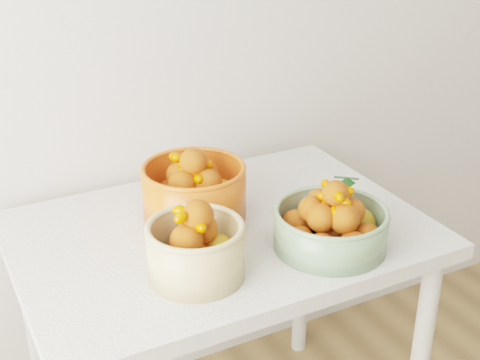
% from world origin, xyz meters
% --- Properties ---
extents(table, '(1.00, 0.70, 0.75)m').
position_xyz_m(table, '(-0.44, 1.60, 0.65)').
color(table, silver).
rests_on(table, ground).
extents(bowl_cream, '(0.28, 0.28, 0.18)m').
position_xyz_m(bowl_cream, '(-0.58, 1.44, 0.82)').
color(bowl_cream, tan).
rests_on(bowl_cream, table).
extents(bowl_green, '(0.34, 0.34, 0.17)m').
position_xyz_m(bowl_green, '(-0.25, 1.40, 0.81)').
color(bowl_green, gray).
rests_on(bowl_green, table).
extents(bowl_orange, '(0.31, 0.31, 0.19)m').
position_xyz_m(bowl_orange, '(-0.47, 1.68, 0.83)').
color(bowl_orange, '#F15318').
rests_on(bowl_orange, table).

